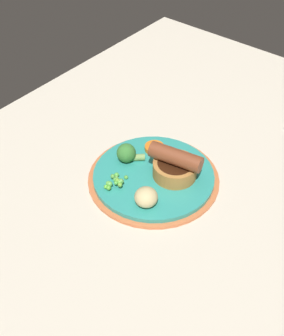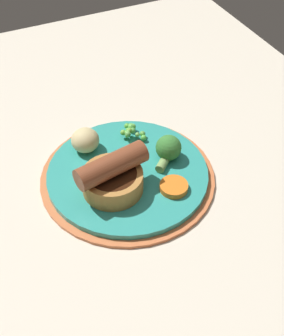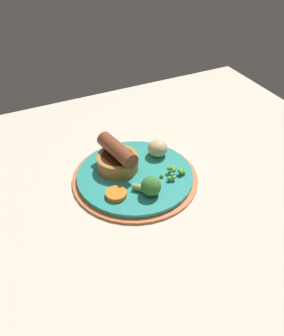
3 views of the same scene
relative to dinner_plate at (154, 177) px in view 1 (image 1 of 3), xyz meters
The scene contains 7 objects.
dining_table 5.00cm from the dinner_plate, 22.69° to the left, with size 110.00×80.00×3.00cm, color beige.
dinner_plate is the anchor object (origin of this frame).
sausage_pudding 5.18cm from the dinner_plate, 53.92° to the right, with size 8.39×10.47×6.12cm.
pea_pile 7.94cm from the dinner_plate, 151.45° to the left, with size 5.22×3.66×1.85cm.
broccoli_floret_near 7.03cm from the dinner_plate, 90.60° to the left, with size 4.81×5.01×3.80cm.
potato_chunk_1 8.37cm from the dinner_plate, 152.03° to the right, with size 4.20×4.19×3.57cm, color #CCB77F.
carrot_slice_0 7.46cm from the dinner_plate, 36.66° to the left, with size 3.94×3.94×0.91cm, color orange.
Camera 1 is at (-56.28, -40.90, 65.36)cm, focal length 50.00 mm.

